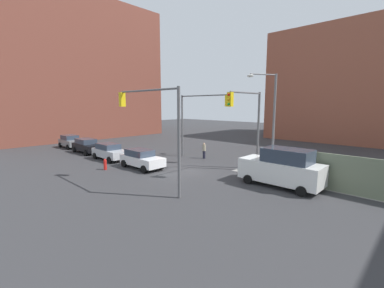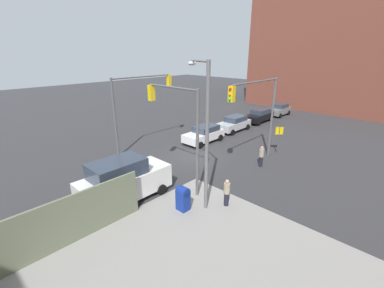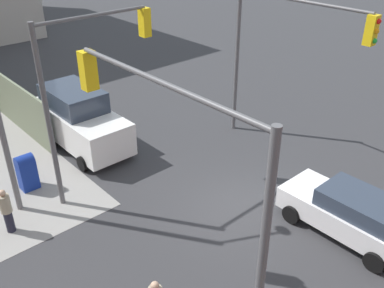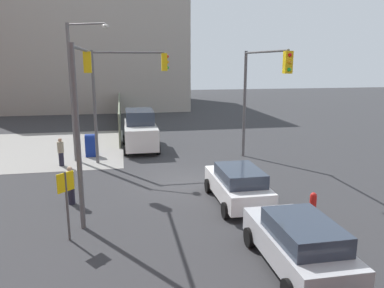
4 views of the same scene
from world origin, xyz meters
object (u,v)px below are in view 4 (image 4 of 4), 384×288
object	(u,v)px
traffic_signal_nw_corner	(82,93)
coupe_white	(238,185)
street_lamp_corner	(77,82)
mailbox_blue	(91,144)
van_white_delivery	(140,130)
pedestrian_waiting	(71,185)
traffic_signal_ne_corner	(123,85)
traffic_signal_se_corner	(259,84)
sedan_silver	(299,243)
pedestrian_crossing	(61,152)
fire_hydrant	(313,204)

from	to	relation	value
traffic_signal_nw_corner	coupe_white	world-z (taller)	traffic_signal_nw_corner
street_lamp_corner	mailbox_blue	bearing A→B (deg)	-21.99
van_white_delivery	pedestrian_waiting	distance (m)	10.46
traffic_signal_ne_corner	mailbox_blue	size ratio (longest dim) A/B	4.55
traffic_signal_ne_corner	van_white_delivery	world-z (taller)	traffic_signal_ne_corner
traffic_signal_se_corner	sedan_silver	bearing A→B (deg)	165.94
coupe_white	traffic_signal_nw_corner	bearing A→B (deg)	79.42
traffic_signal_se_corner	traffic_signal_ne_corner	xyz separation A→B (m)	(2.42, 7.36, -0.11)
coupe_white	pedestrian_crossing	world-z (taller)	pedestrian_crossing
traffic_signal_nw_corner	coupe_white	size ratio (longest dim) A/B	1.49
pedestrian_crossing	pedestrian_waiting	distance (m)	6.33
traffic_signal_ne_corner	fire_hydrant	xyz separation A→B (m)	(-9.50, -7.06, -4.08)
fire_hydrant	pedestrian_crossing	bearing A→B (deg)	49.31
traffic_signal_ne_corner	street_lamp_corner	xyz separation A→B (m)	(0.53, 2.62, 0.14)
sedan_silver	van_white_delivery	xyz separation A→B (m)	(16.40, 3.64, 0.44)
street_lamp_corner	mailbox_blue	world-z (taller)	street_lamp_corner
traffic_signal_ne_corner	street_lamp_corner	world-z (taller)	street_lamp_corner
street_lamp_corner	coupe_white	distance (m)	11.61
traffic_signal_ne_corner	sedan_silver	world-z (taller)	traffic_signal_ne_corner
traffic_signal_ne_corner	pedestrian_waiting	world-z (taller)	traffic_signal_ne_corner
traffic_signal_nw_corner	coupe_white	bearing A→B (deg)	-100.58
mailbox_blue	van_white_delivery	distance (m)	3.65
sedan_silver	pedestrian_crossing	world-z (taller)	pedestrian_crossing
coupe_white	pedestrian_crossing	size ratio (longest dim) A/B	2.66
van_white_delivery	pedestrian_waiting	bearing A→B (deg)	161.01
fire_hydrant	van_white_delivery	bearing A→B (deg)	24.98
fire_hydrant	pedestrian_crossing	xyz separation A→B (m)	(9.20, 10.70, 0.36)
sedan_silver	van_white_delivery	world-z (taller)	van_white_delivery
van_white_delivery	pedestrian_crossing	size ratio (longest dim) A/B	3.29
fire_hydrant	pedestrian_waiting	bearing A→B (deg)	72.30
traffic_signal_ne_corner	mailbox_blue	xyz separation A→B (m)	(1.70, 2.14, -3.80)
traffic_signal_se_corner	pedestrian_waiting	bearing A→B (deg)	112.84
sedan_silver	traffic_signal_se_corner	bearing A→B (deg)	-14.06
mailbox_blue	sedan_silver	distance (m)	16.24
street_lamp_corner	pedestrian_waiting	world-z (taller)	street_lamp_corner
traffic_signal_se_corner	street_lamp_corner	bearing A→B (deg)	73.56
sedan_silver	coupe_white	xyz separation A→B (m)	(5.26, 0.16, 0.00)
traffic_signal_se_corner	fire_hydrant	distance (m)	8.24
street_lamp_corner	van_white_delivery	distance (m)	5.77
sedan_silver	pedestrian_crossing	xyz separation A→B (m)	(12.72, 8.34, 0.01)
traffic_signal_nw_corner	pedestrian_waiting	distance (m)	3.89
traffic_signal_se_corner	pedestrian_crossing	size ratio (longest dim) A/B	3.96
traffic_signal_se_corner	pedestrian_waiting	xyz separation A→B (m)	(-4.08, 9.70, -3.83)
traffic_signal_se_corner	traffic_signal_ne_corner	bearing A→B (deg)	71.82
traffic_signal_ne_corner	coupe_white	size ratio (longest dim) A/B	1.49
fire_hydrant	traffic_signal_ne_corner	bearing A→B (deg)	36.60
street_lamp_corner	fire_hydrant	world-z (taller)	street_lamp_corner
traffic_signal_nw_corner	street_lamp_corner	world-z (taller)	street_lamp_corner
van_white_delivery	pedestrian_waiting	world-z (taller)	van_white_delivery
street_lamp_corner	mailbox_blue	size ratio (longest dim) A/B	5.59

